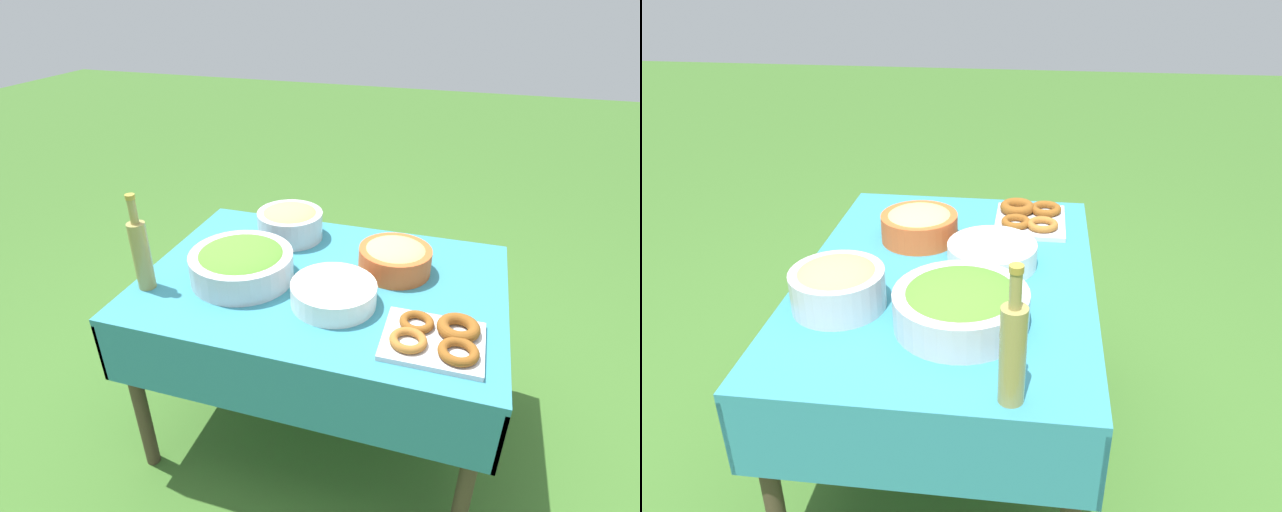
{
  "view_description": "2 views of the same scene",
  "coord_description": "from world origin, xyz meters",
  "views": [
    {
      "loc": [
        0.42,
        -1.4,
        1.61
      ],
      "look_at": [
        -0.0,
        -0.02,
        0.79
      ],
      "focal_mm": 28.0,
      "sensor_mm": 36.0,
      "label": 1
    },
    {
      "loc": [
        -1.62,
        -0.25,
        1.59
      ],
      "look_at": [
        -0.02,
        -0.05,
        0.77
      ],
      "focal_mm": 35.0,
      "sensor_mm": 36.0,
      "label": 2
    }
  ],
  "objects": [
    {
      "name": "bread_bowl",
      "position": [
        -0.22,
        0.27,
        0.76
      ],
      "size": [
        0.26,
        0.26,
        0.13
      ],
      "color": "silver",
      "rests_on": "picnic_table"
    },
    {
      "name": "ground_plane",
      "position": [
        0.0,
        0.0,
        0.0
      ],
      "size": [
        14.0,
        14.0,
        0.0
      ],
      "primitive_type": "plane",
      "color": "#3D6B28"
    },
    {
      "name": "picnic_table",
      "position": [
        0.0,
        0.0,
        0.59
      ],
      "size": [
        1.23,
        0.87,
        0.69
      ],
      "color": "teal",
      "rests_on": "ground_plane"
    },
    {
      "name": "pasta_bowl",
      "position": [
        0.23,
        0.13,
        0.75
      ],
      "size": [
        0.25,
        0.25,
        0.11
      ],
      "color": "#E05B28",
      "rests_on": "picnic_table"
    },
    {
      "name": "plate_stack",
      "position": [
        0.08,
        -0.13,
        0.73
      ],
      "size": [
        0.27,
        0.27,
        0.07
      ],
      "color": "white",
      "rests_on": "picnic_table"
    },
    {
      "name": "olive_oil_bottle",
      "position": [
        -0.55,
        -0.22,
        0.82
      ],
      "size": [
        0.06,
        0.06,
        0.33
      ],
      "color": "#998E4C",
      "rests_on": "picnic_table"
    },
    {
      "name": "salad_bowl",
      "position": [
        -0.27,
        -0.07,
        0.75
      ],
      "size": [
        0.35,
        0.35,
        0.12
      ],
      "color": "silver",
      "rests_on": "picnic_table"
    },
    {
      "name": "donut_platter",
      "position": [
        0.41,
        -0.23,
        0.71
      ],
      "size": [
        0.29,
        0.26,
        0.05
      ],
      "color": "silver",
      "rests_on": "picnic_table"
    }
  ]
}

